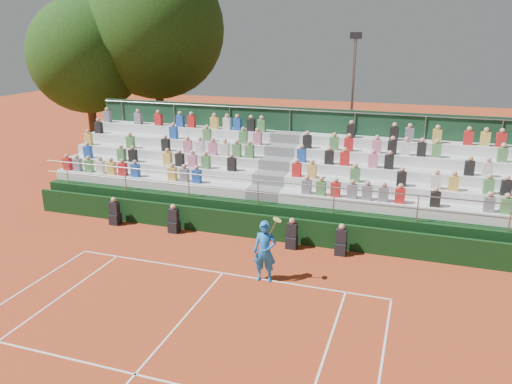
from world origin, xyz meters
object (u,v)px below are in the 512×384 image
(tree_east, at_px, (156,29))
(floodlight_mast, at_px, (353,93))
(tennis_player, at_px, (265,251))
(tree_west, at_px, (86,56))

(tree_east, relative_size, floodlight_mast, 1.56)
(tennis_player, bearing_deg, floodlight_mast, 87.53)
(tree_west, height_order, tree_east, tree_east)
(tree_east, distance_m, floodlight_mast, 12.40)
(floodlight_mast, bearing_deg, tree_east, -179.84)
(tennis_player, bearing_deg, tree_west, 141.40)
(tree_east, height_order, floodlight_mast, tree_east)
(tree_west, bearing_deg, tennis_player, -38.60)
(tennis_player, xyz_separation_m, tree_west, (-14.94, 11.93, 5.35))
(tree_west, distance_m, tree_east, 4.41)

